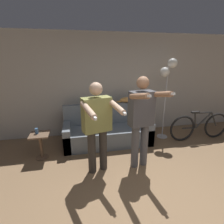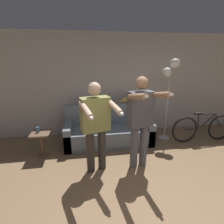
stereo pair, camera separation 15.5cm
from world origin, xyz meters
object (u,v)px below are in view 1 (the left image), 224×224
Objects in this scene: side_table at (40,141)px; cup at (37,131)px; couch at (107,132)px; person_left at (97,123)px; cat at (127,100)px; bicycle at (200,126)px; person_right at (142,117)px; floor_lamp at (168,75)px.

side_table is 0.23m from cup.
couch is 3.81× the size of side_table.
person_left is 1.39m from side_table.
couch is 4.30× the size of cat.
cat reaches higher than couch.
bicycle is at bearing -7.42° from couch.
couch is 1.36m from person_right.
couch is at bearing 56.29° from person_left.
person_right is 1.38m from cat.
person_left reaches higher than couch.
person_left reaches higher than cat.
couch is at bearing 14.55° from cup.
cup is 3.80m from bicycle.
cat is 1.13m from floor_lamp.
cup is at bearing -165.45° from couch.
floor_lamp reaches higher than couch.
bicycle is (3.75, 0.12, -0.03)m from side_table.
floor_lamp is at bearing 15.78° from person_left.
person_right is 1.05× the size of bicycle.
cat is at bearing 161.33° from bicycle.
person_right is at bearing -157.25° from bicycle.
person_left is 1.38m from cup.
cup is at bearing 133.68° from person_left.
cat is 0.29× the size of bicycle.
floor_lamp reaches higher than cat.
person_left is at bearing -108.69° from couch.
couch is 1.32m from person_left.
cat is (0.93, 1.37, 0.04)m from person_left.
bicycle is at bearing 12.81° from person_right.
cup is (-1.93, 0.69, -0.40)m from person_right.
person_right is 2.08m from side_table.
couch is 1.20× the size of person_right.
person_left is 1.00× the size of bicycle.
bicycle is (2.29, -0.30, 0.06)m from couch.
side_table is (-2.92, -0.43, -1.23)m from floor_lamp.
bicycle is (1.87, 0.78, -0.64)m from person_right.
person_right reaches higher than couch.
person_right is 15.14× the size of cup.
cup is 0.07× the size of bicycle.
person_left is (-0.37, -1.08, 0.66)m from couch.
person_right is 2.12m from bicycle.
person_left is 0.95× the size of person_right.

